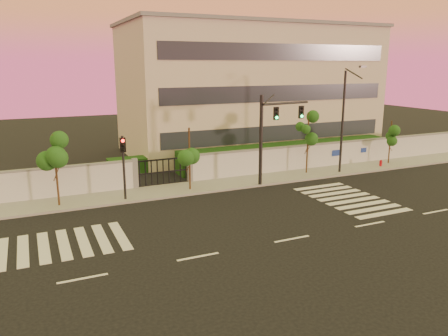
{
  "coord_description": "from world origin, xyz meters",
  "views": [
    {
      "loc": [
        -11.45,
        -17.07,
        8.45
      ],
      "look_at": [
        -0.99,
        6.0,
        2.43
      ],
      "focal_mm": 35.0,
      "sensor_mm": 36.0,
      "label": 1
    }
  ],
  "objects": [
    {
      "name": "sidewalk",
      "position": [
        0.0,
        10.5,
        0.07
      ],
      "size": [
        60.0,
        3.0,
        0.15
      ],
      "primitive_type": "cube",
      "color": "gray",
      "rests_on": "ground"
    },
    {
      "name": "perimeter_wall",
      "position": [
        0.1,
        12.0,
        1.07
      ],
      "size": [
        60.0,
        0.36,
        2.2
      ],
      "color": "silver",
      "rests_on": "ground"
    },
    {
      "name": "traffic_signal_main",
      "position": [
        4.07,
        9.14,
        4.07
      ],
      "size": [
        4.06,
        0.71,
        6.44
      ],
      "rotation": [
        0.0,
        0.0,
        0.14
      ],
      "color": "black",
      "rests_on": "ground"
    },
    {
      "name": "hedge_row",
      "position": [
        1.17,
        14.74,
        0.82
      ],
      "size": [
        41.0,
        4.25,
        1.8
      ],
      "color": "black",
      "rests_on": "ground"
    },
    {
      "name": "street_tree_c",
      "position": [
        -10.13,
        10.05,
        3.29
      ],
      "size": [
        1.52,
        1.21,
        4.47
      ],
      "color": "#382314",
      "rests_on": "ground"
    },
    {
      "name": "street_tree_e",
      "position": [
        8.27,
        10.67,
        3.55
      ],
      "size": [
        1.34,
        1.07,
        4.83
      ],
      "color": "#382314",
      "rests_on": "ground"
    },
    {
      "name": "institutional_building",
      "position": [
        9.0,
        21.99,
        6.16
      ],
      "size": [
        24.4,
        12.4,
        12.25
      ],
      "color": "beige",
      "rests_on": "ground"
    },
    {
      "name": "traffic_signal_secondary",
      "position": [
        -6.22,
        9.59,
        2.66
      ],
      "size": [
        0.33,
        0.33,
        4.19
      ],
      "rotation": [
        0.0,
        0.0,
        0.02
      ],
      "color": "black",
      "rests_on": "ground"
    },
    {
      "name": "ground",
      "position": [
        0.0,
        0.0,
        0.0
      ],
      "size": [
        120.0,
        120.0,
        0.0
      ],
      "primitive_type": "plane",
      "color": "black",
      "rests_on": "ground"
    },
    {
      "name": "fire_hydrant",
      "position": [
        15.25,
        9.97,
        0.34
      ],
      "size": [
        0.26,
        0.26,
        0.69
      ],
      "rotation": [
        0.0,
        0.0,
        0.0
      ],
      "color": "#AE0B17",
      "rests_on": "ground"
    },
    {
      "name": "street_tree_d",
      "position": [
        -1.69,
        10.07,
        3.22
      ],
      "size": [
        1.45,
        1.16,
        4.37
      ],
      "color": "#382314",
      "rests_on": "ground"
    },
    {
      "name": "street_tree_f",
      "position": [
        16.71,
        10.59,
        2.81
      ],
      "size": [
        1.34,
        1.06,
        3.82
      ],
      "color": "#382314",
      "rests_on": "ground"
    },
    {
      "name": "streetlight_east",
      "position": [
        10.85,
        9.66,
        4.53
      ],
      "size": [
        0.5,
        2.02,
        8.38
      ],
      "color": "black",
      "rests_on": "ground"
    },
    {
      "name": "road_markings",
      "position": [
        -1.58,
        3.76,
        0.01
      ],
      "size": [
        57.0,
        7.62,
        0.02
      ],
      "color": "silver",
      "rests_on": "ground"
    }
  ]
}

